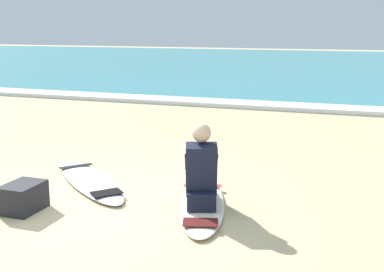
{
  "coord_description": "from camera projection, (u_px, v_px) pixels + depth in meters",
  "views": [
    {
      "loc": [
        2.79,
        -4.6,
        2.07
      ],
      "look_at": [
        0.54,
        1.82,
        0.55
      ],
      "focal_mm": 46.84,
      "sensor_mm": 36.0,
      "label": 1
    }
  ],
  "objects": [
    {
      "name": "surfer_seated",
      "position": [
        201.0,
        174.0,
        5.59
      ],
      "size": [
        0.55,
        0.77,
        0.95
      ],
      "color": "black",
      "rests_on": "surfboard_main"
    },
    {
      "name": "sea",
      "position": [
        310.0,
        65.0,
        25.49
      ],
      "size": [
        80.0,
        28.0,
        0.1
      ],
      "primitive_type": "cube",
      "color": "teal",
      "rests_on": "ground"
    },
    {
      "name": "ground_plane",
      "position": [
        93.0,
        214.0,
        5.59
      ],
      "size": [
        80.0,
        80.0,
        0.0
      ],
      "primitive_type": "plane",
      "color": "#CCB584"
    },
    {
      "name": "breaking_foam",
      "position": [
        250.0,
        105.0,
        12.87
      ],
      "size": [
        80.0,
        0.9,
        0.11
      ],
      "primitive_type": "cube",
      "color": "white",
      "rests_on": "ground"
    },
    {
      "name": "surfboard_main",
      "position": [
        202.0,
        204.0,
        5.8
      ],
      "size": [
        1.08,
        2.07,
        0.08
      ],
      "color": "#EFE5C6",
      "rests_on": "ground"
    },
    {
      "name": "surfboard_spare_near",
      "position": [
        89.0,
        180.0,
        6.69
      ],
      "size": [
        2.0,
        1.88,
        0.08
      ],
      "color": "silver",
      "rests_on": "ground"
    },
    {
      "name": "beach_bag",
      "position": [
        23.0,
        197.0,
        5.65
      ],
      "size": [
        0.36,
        0.48,
        0.32
      ],
      "primitive_type": "cube",
      "rotation": [
        0.0,
        0.0,
        0.0
      ],
      "color": "#232328",
      "rests_on": "ground"
    }
  ]
}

